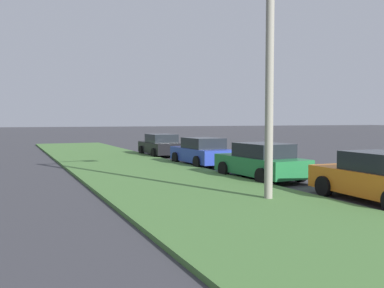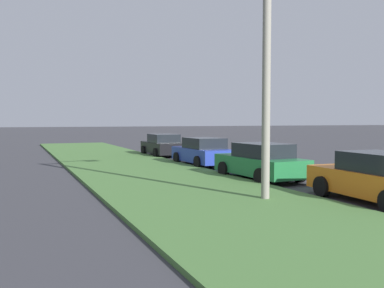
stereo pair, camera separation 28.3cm
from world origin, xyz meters
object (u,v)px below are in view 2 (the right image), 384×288
(streetlight, at_px, (277,51))
(parked_car_black, at_px, (163,145))
(parked_car_green, at_px, (261,162))
(parked_car_blue, at_px, (203,152))
(parked_car_orange, at_px, (379,178))

(streetlight, bearing_deg, parked_car_black, -7.31)
(parked_car_green, bearing_deg, streetlight, 150.32)
(parked_car_blue, height_order, streetlight, streetlight)
(parked_car_orange, relative_size, parked_car_green, 1.00)
(parked_car_orange, height_order, streetlight, streetlight)
(parked_car_orange, relative_size, streetlight, 0.58)
(parked_car_black, relative_size, streetlight, 0.57)
(parked_car_blue, distance_m, streetlight, 10.65)
(parked_car_blue, xyz_separation_m, parked_car_black, (6.31, 0.05, 0.00))
(parked_car_green, bearing_deg, parked_car_black, -2.75)
(parked_car_orange, distance_m, streetlight, 4.71)
(parked_car_orange, height_order, parked_car_black, same)
(parked_car_orange, bearing_deg, parked_car_black, 4.43)
(parked_car_blue, bearing_deg, parked_car_black, -0.83)
(parked_car_green, bearing_deg, parked_car_blue, -3.17)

